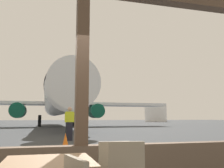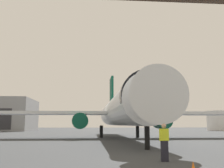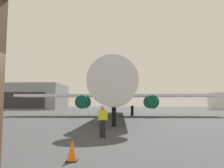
{
  "view_description": "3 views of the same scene",
  "coord_description": "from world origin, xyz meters",
  "px_view_note": "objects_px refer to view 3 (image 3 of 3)",
  "views": [
    {
      "loc": [
        -0.56,
        -3.97,
        1.15
      ],
      "look_at": [
        3.57,
        11.38,
        3.35
      ],
      "focal_mm": 39.68,
      "sensor_mm": 36.0,
      "label": 1
    },
    {
      "loc": [
        -2.77,
        -3.11,
        1.69
      ],
      "look_at": [
        -1.3,
        14.66,
        4.42
      ],
      "focal_mm": 42.61,
      "sensor_mm": 36.0,
      "label": 2
    },
    {
      "loc": [
        1.67,
        -2.77,
        1.82
      ],
      "look_at": [
        0.91,
        16.85,
        3.64
      ],
      "focal_mm": 34.88,
      "sensor_mm": 36.0,
      "label": 3
    }
  ],
  "objects_px": {
    "ground_crew_worker": "(103,121)",
    "traffic_cone": "(72,151)",
    "fuel_storage_tank": "(219,101)",
    "distant_hangar": "(32,97)",
    "airplane": "(117,93)"
  },
  "relations": [
    {
      "from": "traffic_cone",
      "to": "fuel_storage_tank",
      "type": "bearing_deg",
      "value": 62.77
    },
    {
      "from": "traffic_cone",
      "to": "distant_hangar",
      "type": "relative_size",
      "value": 0.03
    },
    {
      "from": "distant_hangar",
      "to": "airplane",
      "type": "bearing_deg",
      "value": -55.09
    },
    {
      "from": "distant_hangar",
      "to": "fuel_storage_tank",
      "type": "height_order",
      "value": "distant_hangar"
    },
    {
      "from": "ground_crew_worker",
      "to": "traffic_cone",
      "type": "relative_size",
      "value": 2.56
    },
    {
      "from": "airplane",
      "to": "fuel_storage_tank",
      "type": "relative_size",
      "value": 5.02
    },
    {
      "from": "distant_hangar",
      "to": "traffic_cone",
      "type": "bearing_deg",
      "value": -66.63
    },
    {
      "from": "airplane",
      "to": "fuel_storage_tank",
      "type": "xyz_separation_m",
      "value": [
        33.35,
        41.8,
        -0.62
      ]
    },
    {
      "from": "airplane",
      "to": "ground_crew_worker",
      "type": "height_order",
      "value": "airplane"
    },
    {
      "from": "airplane",
      "to": "distant_hangar",
      "type": "relative_size",
      "value": 1.62
    },
    {
      "from": "ground_crew_worker",
      "to": "traffic_cone",
      "type": "height_order",
      "value": "ground_crew_worker"
    },
    {
      "from": "traffic_cone",
      "to": "airplane",
      "type": "bearing_deg",
      "value": 87.64
    },
    {
      "from": "ground_crew_worker",
      "to": "traffic_cone",
      "type": "xyz_separation_m",
      "value": [
        -0.58,
        -4.94,
        -0.58
      ]
    },
    {
      "from": "ground_crew_worker",
      "to": "fuel_storage_tank",
      "type": "relative_size",
      "value": 0.24
    },
    {
      "from": "traffic_cone",
      "to": "fuel_storage_tank",
      "type": "height_order",
      "value": "fuel_storage_tank"
    }
  ]
}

